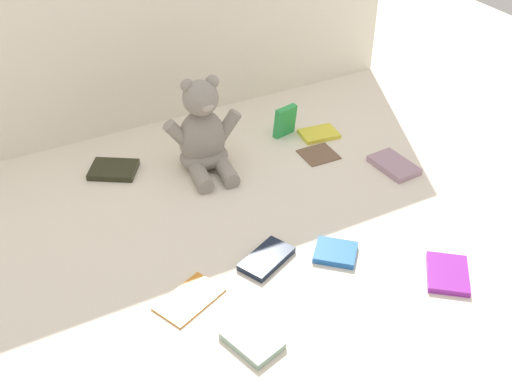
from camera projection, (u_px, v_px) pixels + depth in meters
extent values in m
plane|color=silver|center=(237.00, 204.00, 1.59)|extent=(3.20, 3.20, 0.00)
ellipsoid|color=gray|center=(203.00, 138.00, 1.69)|extent=(0.14, 0.11, 0.17)
ellipsoid|color=gray|center=(205.00, 156.00, 1.71)|extent=(0.15, 0.12, 0.06)
sphere|color=gray|center=(202.00, 98.00, 1.61)|extent=(0.11, 0.11, 0.09)
ellipsoid|color=#AEA599|center=(206.00, 106.00, 1.59)|extent=(0.04, 0.03, 0.03)
sphere|color=gray|center=(187.00, 86.00, 1.59)|extent=(0.04, 0.04, 0.04)
sphere|color=gray|center=(212.00, 81.00, 1.61)|extent=(0.04, 0.04, 0.04)
cylinder|color=gray|center=(178.00, 134.00, 1.65)|extent=(0.08, 0.05, 0.09)
cylinder|color=gray|center=(228.00, 125.00, 1.68)|extent=(0.08, 0.05, 0.09)
cylinder|color=gray|center=(202.00, 178.00, 1.64)|extent=(0.05, 0.10, 0.04)
cylinder|color=gray|center=(227.00, 172.00, 1.66)|extent=(0.05, 0.10, 0.04)
cube|color=yellow|center=(319.00, 134.00, 1.85)|extent=(0.12, 0.09, 0.01)
cube|color=#205DAC|center=(336.00, 252.00, 1.43)|extent=(0.12, 0.12, 0.01)
cube|color=#272818|center=(114.00, 170.00, 1.70)|extent=(0.15, 0.14, 0.02)
cube|color=brown|center=(319.00, 154.00, 1.77)|extent=(0.10, 0.09, 0.01)
cube|color=orange|center=(189.00, 298.00, 1.32)|extent=(0.16, 0.13, 0.01)
cube|color=#8CA895|center=(252.00, 341.00, 1.22)|extent=(0.10, 0.13, 0.02)
cube|color=#151E31|center=(267.00, 259.00, 1.41)|extent=(0.15, 0.12, 0.01)
cube|color=#A38195|center=(394.00, 165.00, 1.71)|extent=(0.09, 0.14, 0.02)
cube|color=green|center=(285.00, 121.00, 1.83)|extent=(0.07, 0.04, 0.09)
cube|color=purple|center=(448.00, 274.00, 1.37)|extent=(0.14, 0.15, 0.01)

